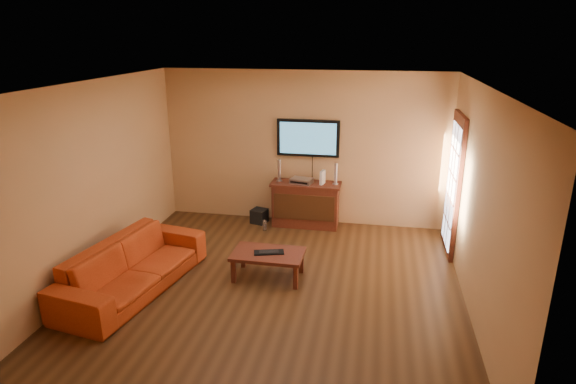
% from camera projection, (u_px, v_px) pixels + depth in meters
% --- Properties ---
extents(ground_plane, '(5.00, 5.00, 0.00)m').
position_uv_depth(ground_plane, '(274.00, 286.00, 6.55)').
color(ground_plane, '#392210').
rests_on(ground_plane, ground).
extents(room_walls, '(5.00, 5.00, 5.00)m').
position_uv_depth(room_walls, '(283.00, 155.00, 6.60)').
color(room_walls, tan).
rests_on(room_walls, ground).
extents(french_door, '(0.07, 1.02, 2.22)m').
position_uv_depth(french_door, '(453.00, 186.00, 7.37)').
color(french_door, '#461A10').
rests_on(french_door, ground).
extents(media_console, '(1.22, 0.47, 0.79)m').
position_uv_depth(media_console, '(306.00, 204.00, 8.52)').
color(media_console, '#461A10').
rests_on(media_console, ground).
extents(television, '(1.09, 0.08, 0.65)m').
position_uv_depth(television, '(308.00, 138.00, 8.33)').
color(television, black).
rests_on(television, ground).
extents(coffee_table, '(0.99, 0.60, 0.38)m').
position_uv_depth(coffee_table, '(268.00, 256.00, 6.70)').
color(coffee_table, '#461A10').
rests_on(coffee_table, ground).
extents(sofa, '(1.05, 2.36, 0.89)m').
position_uv_depth(sofa, '(132.00, 259.00, 6.36)').
color(sofa, '#AD3813').
rests_on(sofa, ground).
extents(speaker_left, '(0.11, 0.11, 0.39)m').
position_uv_depth(speaker_left, '(279.00, 171.00, 8.45)').
color(speaker_left, silver).
rests_on(speaker_left, media_console).
extents(speaker_right, '(0.10, 0.10, 0.37)m').
position_uv_depth(speaker_right, '(336.00, 175.00, 8.27)').
color(speaker_right, silver).
rests_on(speaker_right, media_console).
extents(av_receiver, '(0.42, 0.34, 0.08)m').
position_uv_depth(av_receiver, '(302.00, 181.00, 8.38)').
color(av_receiver, silver).
rests_on(av_receiver, media_console).
extents(game_console, '(0.09, 0.18, 0.24)m').
position_uv_depth(game_console, '(323.00, 177.00, 8.31)').
color(game_console, white).
rests_on(game_console, media_console).
extents(subwoofer, '(0.31, 0.31, 0.25)m').
position_uv_depth(subwoofer, '(259.00, 216.00, 8.72)').
color(subwoofer, black).
rests_on(subwoofer, ground).
extents(bottle, '(0.07, 0.07, 0.20)m').
position_uv_depth(bottle, '(265.00, 225.00, 8.38)').
color(bottle, white).
rests_on(bottle, ground).
extents(keyboard, '(0.44, 0.26, 0.02)m').
position_uv_depth(keyboard, '(269.00, 252.00, 6.67)').
color(keyboard, black).
rests_on(keyboard, coffee_table).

